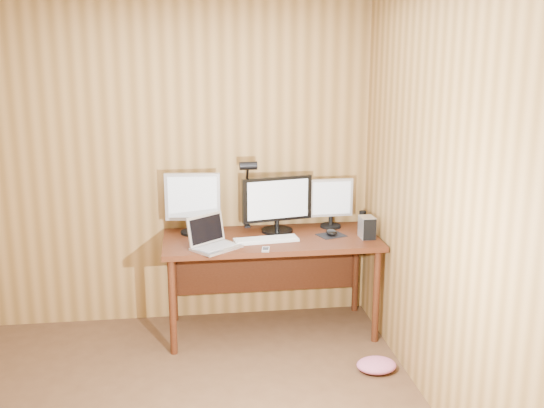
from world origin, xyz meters
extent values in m
plane|color=#A7783C|center=(0.00, 2.00, 1.25)|extent=(4.00, 0.00, 4.00)
plane|color=#A7783C|center=(1.75, 0.00, 1.25)|extent=(0.00, 4.00, 4.00)
cube|color=#481F0F|center=(0.93, 1.63, 0.73)|extent=(1.60, 0.70, 0.04)
cube|color=#481F0F|center=(0.93, 1.95, 0.45)|extent=(1.48, 0.02, 0.51)
cylinder|color=#481F0F|center=(0.19, 1.34, 0.35)|extent=(0.05, 0.05, 0.71)
cylinder|color=#481F0F|center=(0.19, 1.92, 0.35)|extent=(0.05, 0.05, 0.71)
cylinder|color=#481F0F|center=(1.67, 1.34, 0.35)|extent=(0.05, 0.05, 0.71)
cylinder|color=#481F0F|center=(1.67, 1.92, 0.35)|extent=(0.05, 0.05, 0.71)
cylinder|color=black|center=(1.00, 1.77, 0.76)|extent=(0.24, 0.24, 0.02)
cylinder|color=black|center=(1.00, 1.77, 0.81)|extent=(0.04, 0.04, 0.07)
cube|color=black|center=(1.00, 1.77, 1.01)|extent=(0.55, 0.15, 0.34)
cube|color=silver|center=(1.00, 1.75, 1.01)|extent=(0.48, 0.10, 0.29)
cylinder|color=black|center=(0.36, 1.82, 0.76)|extent=(0.20, 0.20, 0.02)
cylinder|color=black|center=(0.36, 1.82, 0.81)|extent=(0.04, 0.04, 0.09)
cube|color=silver|center=(0.36, 1.82, 1.04)|extent=(0.42, 0.08, 0.36)
cube|color=silver|center=(0.36, 1.79, 1.04)|extent=(0.36, 0.04, 0.31)
cylinder|color=black|center=(1.43, 1.85, 0.76)|extent=(0.16, 0.16, 0.02)
cylinder|color=black|center=(1.43, 1.85, 0.81)|extent=(0.03, 0.03, 0.07)
cube|color=silver|center=(1.43, 1.85, 0.99)|extent=(0.34, 0.04, 0.30)
cube|color=silver|center=(1.43, 1.83, 0.99)|extent=(0.30, 0.01, 0.26)
cube|color=silver|center=(0.51, 1.41, 0.76)|extent=(0.39, 0.37, 0.02)
cube|color=silver|center=(0.44, 1.49, 0.87)|extent=(0.28, 0.24, 0.21)
cube|color=black|center=(0.44, 1.49, 0.87)|extent=(0.24, 0.20, 0.18)
cube|color=#B2B2B7|center=(0.51, 1.41, 0.77)|extent=(0.30, 0.27, 0.00)
cube|color=white|center=(0.88, 1.54, 0.76)|extent=(0.48, 0.19, 0.02)
cube|color=white|center=(0.88, 1.54, 0.77)|extent=(0.45, 0.16, 0.00)
cube|color=black|center=(1.39, 1.62, 0.75)|extent=(0.24, 0.21, 0.00)
ellipsoid|color=black|center=(1.39, 1.62, 0.77)|extent=(0.13, 0.14, 0.04)
cube|color=silver|center=(1.64, 1.53, 0.83)|extent=(0.10, 0.14, 0.16)
cube|color=black|center=(1.64, 1.46, 0.83)|extent=(0.10, 0.01, 0.16)
cube|color=silver|center=(0.85, 1.33, 0.76)|extent=(0.07, 0.11, 0.01)
cube|color=black|center=(0.85, 1.33, 0.76)|extent=(0.05, 0.07, 0.00)
cylinder|color=black|center=(1.68, 1.81, 0.82)|extent=(0.06, 0.06, 0.13)
cube|color=black|center=(0.78, 1.94, 0.74)|extent=(0.04, 0.05, 0.05)
cylinder|color=black|center=(0.78, 1.94, 0.94)|extent=(0.02, 0.02, 0.37)
sphere|color=black|center=(0.78, 1.94, 1.12)|extent=(0.04, 0.04, 0.04)
cylinder|color=black|center=(0.78, 1.88, 1.20)|extent=(0.02, 0.13, 0.15)
cylinder|color=black|center=(0.78, 1.80, 1.27)|extent=(0.13, 0.06, 0.06)
camera|label=1|loc=(0.33, -2.88, 2.13)|focal=42.00mm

